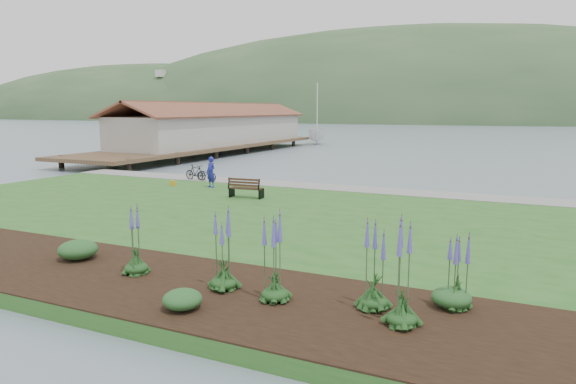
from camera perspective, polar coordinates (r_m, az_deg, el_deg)
name	(u,v)px	position (r m, az deg, el deg)	size (l,w,h in m)	color
ground	(259,217)	(22.78, -3.19, -2.74)	(600.00, 600.00, 0.00)	slate
lawn	(236,221)	(21.04, -5.77, -3.22)	(34.00, 20.00, 0.40)	#285B20
shoreline_path	(317,186)	(28.87, 3.28, 0.64)	(34.00, 2.20, 0.03)	gray
garden_bed	(179,285)	(13.12, -12.03, -10.08)	(24.00, 4.40, 0.04)	black
far_hillside	(561,124)	(189.92, 28.07, 6.72)	(580.00, 80.00, 38.00)	#32522E
pier_pavilion	(216,128)	(56.22, -7.99, 7.01)	(8.00, 36.00, 5.40)	#4C3826
park_bench	(245,188)	(25.14, -4.76, 0.49)	(1.71, 0.79, 1.03)	black
person	(211,169)	(28.70, -8.58, 2.49)	(0.73, 0.50, 2.01)	#212297
bicycle_a	(206,174)	(31.57, -9.05, 1.98)	(1.53, 0.53, 0.80)	black
bicycle_b	(196,173)	(31.78, -10.22, 2.14)	(1.60, 0.46, 0.96)	black
sailboat	(317,144)	(69.59, 3.23, 5.31)	(9.86, 10.04, 25.99)	silver
pannier	(173,183)	(29.76, -12.69, 0.95)	(0.18, 0.28, 0.30)	orange
echium_0	(223,253)	(12.33, -7.20, -6.77)	(0.62, 0.62, 2.19)	#163C16
echium_1	(275,260)	(11.50, -1.48, -7.53)	(0.62, 0.62, 2.33)	#163C16
echium_2	(403,282)	(10.47, 12.66, -9.68)	(0.62, 0.62, 2.38)	#163C16
echium_3	(458,273)	(11.73, 18.32, -8.53)	(0.62, 0.62, 1.97)	#163C16
echium_4	(135,239)	(13.94, -16.66, -5.00)	(0.62, 0.62, 2.19)	#163C16
echium_5	(374,270)	(11.24, 9.59, -8.59)	(0.62, 0.62, 2.25)	#163C16
shrub_0	(78,250)	(16.01, -22.31, -5.94)	(1.10, 1.10, 0.55)	#1E4C21
shrub_1	(182,299)	(11.51, -11.65, -11.60)	(0.86, 0.86, 0.43)	#1E4C21
shrub_2	(451,298)	(11.93, 17.71, -11.11)	(0.86, 0.86, 0.43)	#1E4C21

